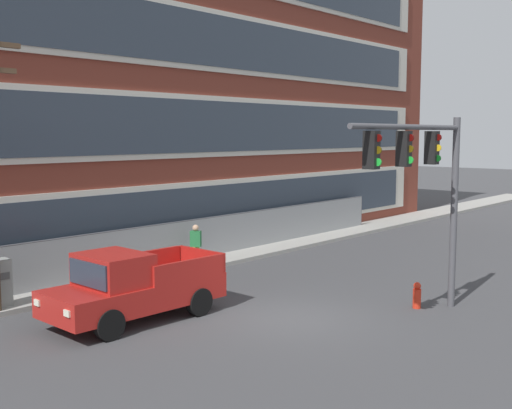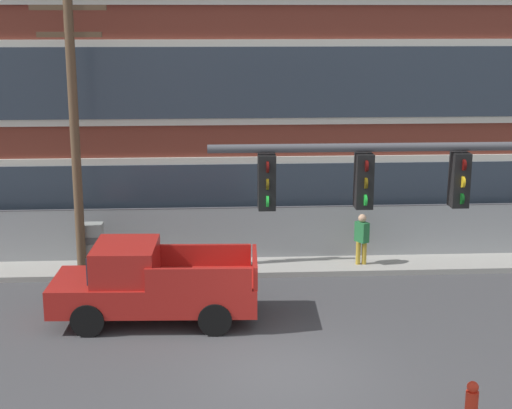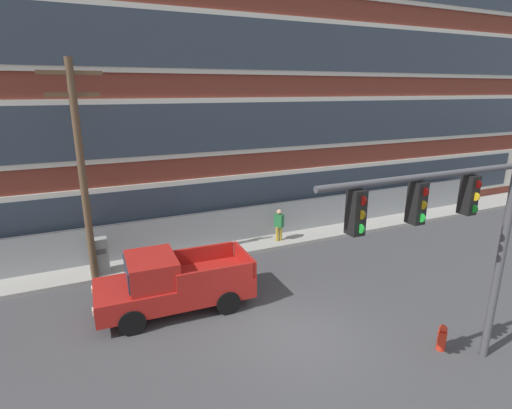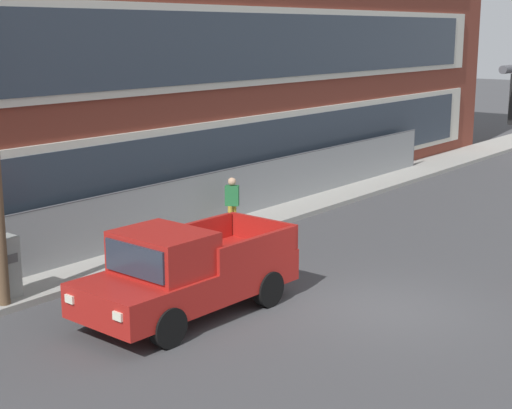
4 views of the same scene
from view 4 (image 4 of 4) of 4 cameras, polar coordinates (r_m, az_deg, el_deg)
ground_plane at (r=17.44m, az=9.51°, el=-7.49°), size 160.00×160.00×0.00m
sidewalk_building_side at (r=21.62m, az=-7.52°, el=-3.23°), size 80.00×2.10×0.16m
chain_link_fence at (r=21.35m, az=-9.57°, el=-1.25°), size 33.57×0.06×1.75m
pickup_truck_red at (r=16.57m, az=-5.20°, el=-5.03°), size 5.11×2.30×1.96m
electrical_cabinet at (r=18.11m, az=-17.88°, el=-4.61°), size 0.62×0.48×1.54m
pedestrian_near_cabinet at (r=23.20m, az=-1.75°, el=0.23°), size 0.41×0.47×1.69m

